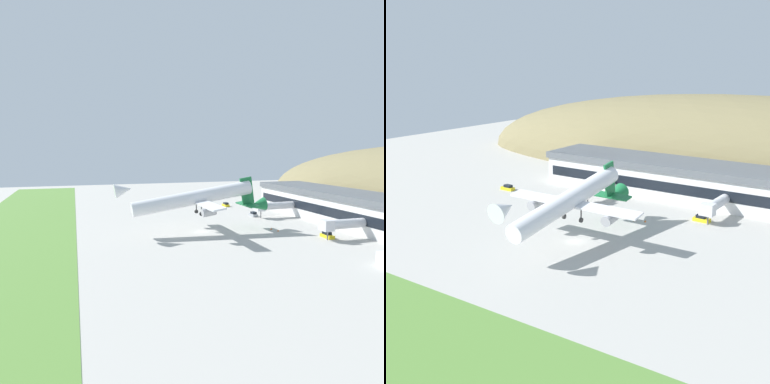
% 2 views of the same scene
% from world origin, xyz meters
% --- Properties ---
extents(ground_plane, '(316.29, 316.29, 0.00)m').
position_xyz_m(ground_plane, '(0.00, 0.00, 0.00)').
color(ground_plane, '#ADAAA3').
extents(grass_strip_foreground, '(284.66, 31.90, 0.08)m').
position_xyz_m(grass_strip_foreground, '(0.00, -50.60, 0.04)').
color(grass_strip_foreground, '#568438').
rests_on(grass_strip_foreground, ground_plane).
extents(terminal_building, '(81.22, 18.58, 10.32)m').
position_xyz_m(terminal_building, '(1.54, 48.33, 5.85)').
color(terminal_building, silver).
rests_on(terminal_building, ground_plane).
extents(jetway_0, '(3.38, 14.66, 5.43)m').
position_xyz_m(jetway_0, '(-15.00, 31.45, 3.99)').
color(jetway_0, silver).
rests_on(jetway_0, ground_plane).
extents(jetway_1, '(3.38, 13.27, 5.43)m').
position_xyz_m(jetway_1, '(19.25, 32.20, 3.99)').
color(jetway_1, silver).
rests_on(jetway_1, ground_plane).
extents(cargo_airplane, '(32.85, 45.32, 11.17)m').
position_xyz_m(cargo_airplane, '(-0.24, -1.60, 9.71)').
color(cargo_airplane, silver).
extents(service_car_0, '(4.28, 1.92, 1.65)m').
position_xyz_m(service_car_0, '(17.08, 29.87, 0.68)').
color(service_car_0, gold).
rests_on(service_car_0, ground_plane).
extents(service_car_1, '(4.35, 1.94, 1.67)m').
position_xyz_m(service_car_1, '(-43.43, 25.60, 0.69)').
color(service_car_1, gold).
rests_on(service_car_1, ground_plane).
extents(service_car_2, '(3.75, 1.82, 1.67)m').
position_xyz_m(service_car_2, '(-18.54, 25.84, 0.69)').
color(service_car_2, '#999EA3').
rests_on(service_car_2, ground_plane).
extents(traffic_cone_0, '(0.52, 0.52, 0.58)m').
position_xyz_m(traffic_cone_0, '(5.84, 21.51, 0.28)').
color(traffic_cone_0, orange).
rests_on(traffic_cone_0, ground_plane).
extents(traffic_cone_1, '(0.52, 0.52, 0.58)m').
position_xyz_m(traffic_cone_1, '(3.22, 20.73, 0.28)').
color(traffic_cone_1, orange).
rests_on(traffic_cone_1, ground_plane).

